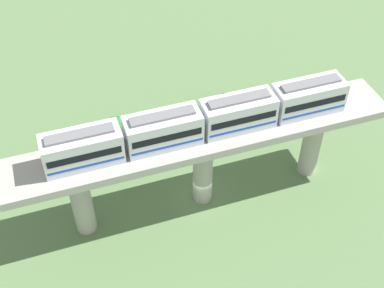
% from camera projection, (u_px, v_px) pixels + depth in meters
% --- Properties ---
extents(ground_plane, '(120.00, 120.00, 0.00)m').
position_uv_depth(ground_plane, '(202.00, 197.00, 52.84)').
color(ground_plane, '#5B7A4C').
extents(viaduct, '(5.20, 35.80, 8.64)m').
position_uv_depth(viaduct, '(203.00, 150.00, 48.22)').
color(viaduct, '#A8A59E').
rests_on(viaduct, ground).
extents(train, '(2.64, 27.45, 3.24)m').
position_uv_depth(train, '(201.00, 121.00, 45.74)').
color(train, silver).
rests_on(train, viaduct).
extents(parked_car_black, '(2.32, 4.40, 1.76)m').
position_uv_depth(parked_car_black, '(218.00, 106.00, 61.96)').
color(parked_car_black, black).
rests_on(parked_car_black, ground).
extents(parked_car_blue, '(2.67, 4.49, 1.76)m').
position_uv_depth(parked_car_blue, '(185.00, 128.00, 59.17)').
color(parked_car_blue, '#284CB7').
rests_on(parked_car_blue, ground).
extents(parked_car_white, '(2.72, 4.50, 1.76)m').
position_uv_depth(parked_car_white, '(69.00, 165.00, 55.04)').
color(parked_car_white, white).
rests_on(parked_car_white, ground).
extents(tree_near_viaduct, '(3.55, 3.55, 4.95)m').
position_uv_depth(tree_near_viaduct, '(118.00, 133.00, 55.04)').
color(tree_near_viaduct, brown).
rests_on(tree_near_viaduct, ground).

